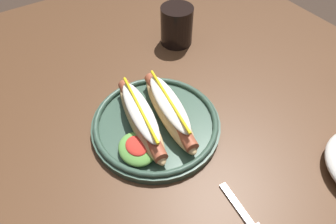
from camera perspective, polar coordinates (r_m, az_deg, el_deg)
ground_plane at (r=1.31m, az=3.24°, el=-20.67°), size 8.00×8.00×0.00m
dining_table at (r=0.74m, az=5.41°, el=-2.77°), size 1.30×1.06×0.74m
hot_dog_plate at (r=0.60m, az=-2.55°, el=-1.67°), size 0.27×0.27×0.08m
fork at (r=0.54m, az=15.12°, el=-19.48°), size 0.12×0.03×0.00m
soda_cup at (r=0.81m, az=1.70°, el=16.54°), size 0.09×0.09×0.10m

